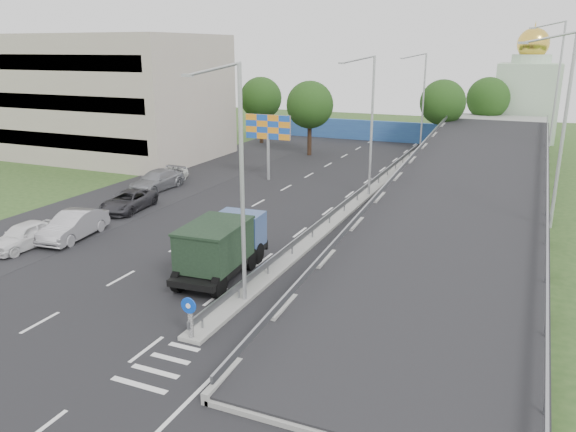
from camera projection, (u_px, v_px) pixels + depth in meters
The scene contains 24 objects.
ground at pixel (157, 371), 19.52m from camera, with size 160.00×160.00×0.00m, color #2D4C1E.
road_surface at pixel (298, 212), 38.23m from camera, with size 26.00×90.00×0.04m, color black.
parking_strip at pixel (142, 193), 43.19m from camera, with size 8.00×90.00×0.05m, color black.
median at pixel (357, 202), 40.56m from camera, with size 1.00×44.00×0.20m, color gray.
overpass_ramp at pixel (467, 189), 37.22m from camera, with size 10.00×50.00×3.50m.
median_guardrail at pixel (357, 193), 40.38m from camera, with size 0.09×44.00×0.71m.
sign_bollard at pixel (190, 317), 21.13m from camera, with size 0.64×0.23×1.67m.
lamp_post_near at pixel (238, 174), 23.07m from camera, with size 2.74×0.18×10.08m.
lamp_post_mid at pixel (369, 119), 40.63m from camera, with size 2.74×0.18×10.08m.
lamp_post_far at pixel (422, 97), 58.19m from camera, with size 2.74×0.18×10.08m.
beige_building at pixel (99, 96), 57.34m from camera, with size 24.00×14.00×12.00m, color #AB9E8F.
blue_wall at pixel (394, 132), 66.36m from camera, with size 30.00×0.50×2.40m, color #294B97.
church at pixel (527, 95), 66.85m from camera, with size 7.00×7.00×13.80m.
billboard at pixel (268, 131), 46.33m from camera, with size 4.00×0.24×5.50m.
tree_left_mid at pixel (310, 105), 56.97m from camera, with size 4.80×4.80×7.60m.
tree_median_far at pixel (443, 103), 59.41m from camera, with size 4.80×4.80×7.60m.
tree_left_far at pixel (261, 98), 64.41m from camera, with size 4.80×4.80×7.60m.
tree_ramp_far at pixel (488, 99), 64.03m from camera, with size 4.80×4.80×7.60m.
dump_truck at pixel (222, 244), 27.36m from camera, with size 2.82×6.58×2.84m.
parked_car_a at pixel (24, 235), 31.26m from camera, with size 1.74×4.32×1.47m, color white.
parked_car_b at pixel (73, 225), 32.81m from camera, with size 1.70×4.88×1.61m, color #ADACB1.
parked_car_c at pixel (128, 201), 38.49m from camera, with size 2.24×4.86×1.35m, color #2C2B2F.
parked_car_d at pixel (157, 180), 44.10m from camera, with size 2.14×5.27×1.53m, color gray.
parked_car_e at pixel (169, 175), 46.53m from camera, with size 1.59×3.95×1.35m, color silver.
Camera 1 is at (11.02, -13.89, 10.79)m, focal length 35.00 mm.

